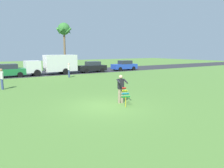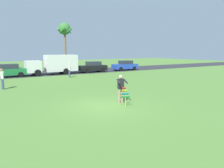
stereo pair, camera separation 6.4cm
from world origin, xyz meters
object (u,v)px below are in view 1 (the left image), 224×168
(kite_held, at_px, (125,94))
(palm_tree_centre_far, at_px, (64,31))
(parked_car_green, at_px, (7,71))
(person_kite_flyer, at_px, (121,88))
(parked_truck_white_box, at_px, (54,64))
(person_walker_far, at_px, (69,70))
(person_walker_near, at_px, (2,78))
(parked_car_black, at_px, (92,67))
(parked_car_blue, at_px, (124,66))

(kite_held, relative_size, palm_tree_centre_far, 0.13)
(parked_car_green, bearing_deg, palm_tree_centre_far, 39.33)
(person_kite_flyer, distance_m, parked_truck_white_box, 17.93)
(person_kite_flyer, height_order, person_walker_far, same)
(person_kite_flyer, xyz_separation_m, parked_car_green, (-4.34, 17.87, -0.18))
(person_walker_near, xyz_separation_m, person_walker_far, (7.58, 4.69, 0.00))
(parked_car_black, xyz_separation_m, parked_car_blue, (5.90, -0.00, 0.00))
(parked_car_green, height_order, person_walker_far, person_walker_far)
(person_kite_flyer, bearing_deg, palm_tree_centre_far, 77.24)
(parked_car_green, relative_size, palm_tree_centre_far, 0.53)
(palm_tree_centre_far, distance_m, person_walker_far, 14.41)
(kite_held, height_order, palm_tree_centre_far, palm_tree_centre_far)
(palm_tree_centre_far, xyz_separation_m, person_walker_near, (-11.64, -17.27, -5.72))
(parked_truck_white_box, distance_m, person_walker_far, 4.19)
(parked_car_green, bearing_deg, person_kite_flyer, -76.34)
(person_kite_flyer, xyz_separation_m, parked_car_blue, (13.03, 17.87, -0.18))
(kite_held, bearing_deg, person_walker_far, 81.70)
(person_kite_flyer, height_order, parked_car_green, person_kite_flyer)
(person_walker_far, bearing_deg, parked_truck_white_box, 96.29)
(kite_held, bearing_deg, person_kite_flyer, 73.63)
(person_kite_flyer, relative_size, person_walker_far, 1.00)
(person_kite_flyer, bearing_deg, parked_truck_white_box, 85.40)
(person_kite_flyer, distance_m, parked_car_black, 19.24)
(person_walker_near, height_order, person_walker_far, same)
(parked_truck_white_box, height_order, palm_tree_centre_far, palm_tree_centre_far)
(parked_car_green, distance_m, parked_car_blue, 17.37)
(palm_tree_centre_far, bearing_deg, parked_car_blue, -50.06)
(parked_car_blue, bearing_deg, parked_car_green, 179.99)
(parked_car_green, height_order, parked_car_black, same)
(kite_held, relative_size, parked_car_blue, 0.25)
(parked_truck_white_box, relative_size, parked_car_black, 1.60)
(kite_held, bearing_deg, parked_car_green, 102.48)
(person_walker_near, bearing_deg, kite_held, -60.86)
(parked_car_black, bearing_deg, parked_truck_white_box, -180.00)
(kite_held, relative_size, parked_truck_white_box, 0.16)
(kite_held, height_order, parked_truck_white_box, parked_truck_white_box)
(kite_held, xyz_separation_m, parked_car_blue, (13.25, 18.63, 0.07))
(person_walker_near, distance_m, person_walker_far, 8.91)
(parked_truck_white_box, bearing_deg, person_walker_far, -83.71)
(parked_car_blue, bearing_deg, person_walker_far, -159.60)
(person_kite_flyer, bearing_deg, kite_held, -106.37)
(palm_tree_centre_far, relative_size, person_walker_near, 4.65)
(person_kite_flyer, height_order, palm_tree_centre_far, palm_tree_centre_far)
(person_walker_near, bearing_deg, person_walker_far, 31.76)
(parked_car_green, relative_size, parked_truck_white_box, 0.63)
(parked_car_blue, distance_m, person_walker_far, 11.88)
(parked_car_black, bearing_deg, person_walker_far, -141.62)
(parked_car_green, xyz_separation_m, palm_tree_centre_far, (10.30, 8.44, 5.88))
(parked_truck_white_box, height_order, person_walker_far, parked_truck_white_box)
(person_walker_near, relative_size, person_walker_far, 1.00)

